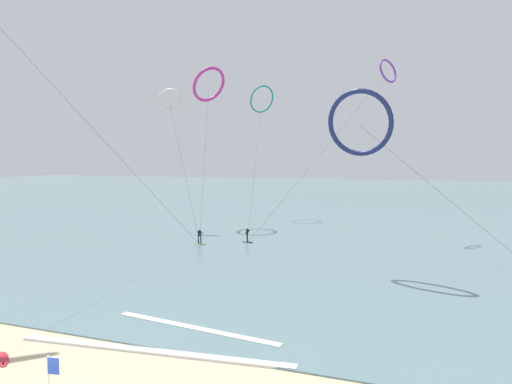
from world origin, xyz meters
TOP-DOWN VIEW (x-y plane):
  - sea_water at (0.00, 107.34)m, footprint 400.00×200.00m
  - surfer_lime at (-10.69, 33.31)m, footprint 1.40×0.61m
  - surfer_charcoal at (-6.04, 35.97)m, footprint 1.40×0.71m
  - kite_violet at (8.07, 47.68)m, footprint 15.47×13.41m
  - kite_navy at (7.45, 27.13)m, footprint 16.90×9.07m
  - kite_ivory at (-20.56, 43.78)m, footprint 11.65×11.52m
  - kite_teal at (-13.06, 60.91)m, footprint 9.12×27.46m
  - kite_magenta at (-17.21, 49.36)m, footprint 9.16×19.23m
  - surfboard_spare at (-5.97, 3.82)m, footprint 1.81×1.59m
  - beach_flag at (0.18, 0.57)m, footprint 0.47×0.11m
  - wave_crest_near at (0.16, 6.94)m, footprint 14.43×1.98m
  - wave_crest_mid at (0.76, 10.36)m, footprint 10.52×1.83m

SIDE VIEW (x-z plane):
  - sea_water at x=0.00m, z-range 0.00..0.08m
  - surfboard_spare at x=-5.97m, z-range -0.06..0.14m
  - wave_crest_near at x=0.16m, z-range 0.00..0.12m
  - wave_crest_mid at x=0.76m, z-range 0.00..0.12m
  - surfer_lime at x=-10.69m, z-range -0.03..1.67m
  - surfer_charcoal at x=-6.04m, z-range -0.03..1.67m
  - beach_flag at x=0.18m, z-range 0.42..2.89m
  - kite_navy at x=7.45m, z-range 4.84..20.13m
  - kite_ivory at x=-20.56m, z-range 8.01..27.36m
  - kite_teal at x=-13.06m, z-range 8.61..30.37m
  - kite_violet at x=8.07m, z-range 9.35..31.30m
  - kite_magenta at x=-17.21m, z-range 8.96..31.82m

